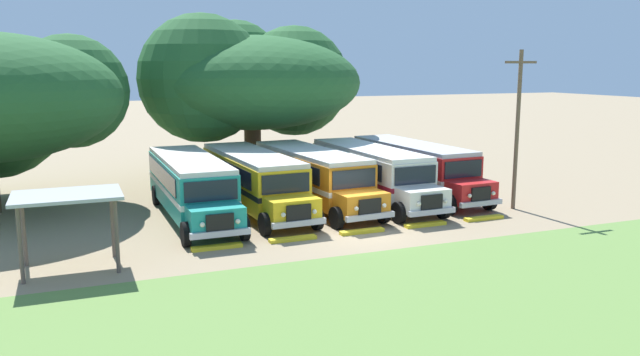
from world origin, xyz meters
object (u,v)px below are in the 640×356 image
parked_bus_slot_2 (312,174)px  utility_pole (517,126)px  parked_bus_slot_0 (191,184)px  parked_bus_slot_1 (254,178)px  parked_bus_slot_3 (371,171)px  waiting_shelter (67,201)px  broad_shade_tree (248,80)px  parked_bus_slot_4 (414,166)px

parked_bus_slot_2 → utility_pole: size_ratio=1.40×
parked_bus_slot_0 → parked_bus_slot_1: same height
parked_bus_slot_1 → parked_bus_slot_2: size_ratio=1.00×
parked_bus_slot_1 → utility_pole: 13.22m
parked_bus_slot_3 → parked_bus_slot_2: bearing=-95.5°
parked_bus_slot_1 → utility_pole: (12.08, -4.71, 2.59)m
waiting_shelter → parked_bus_slot_2: bearing=29.3°
parked_bus_slot_2 → broad_shade_tree: size_ratio=0.78×
parked_bus_slot_0 → waiting_shelter: size_ratio=3.01×
parked_bus_slot_3 → utility_pole: size_ratio=1.39×
parked_bus_slot_2 → waiting_shelter: 13.39m
parked_bus_slot_0 → parked_bus_slot_1: size_ratio=1.00×
parked_bus_slot_0 → parked_bus_slot_3: bearing=90.0°
parked_bus_slot_2 → parked_bus_slot_4: (6.26, 0.43, 0.00)m
parked_bus_slot_1 → parked_bus_slot_0: bearing=-85.9°
parked_bus_slot_0 → parked_bus_slot_3: same height
broad_shade_tree → parked_bus_slot_1: bearing=-104.5°
parked_bus_slot_1 → parked_bus_slot_4: 9.36m
parked_bus_slot_1 → parked_bus_slot_4: (9.35, 0.36, 0.00)m
parked_bus_slot_2 → parked_bus_slot_4: 6.27m
parked_bus_slot_3 → waiting_shelter: (-14.90, -6.32, 0.87)m
parked_bus_slot_1 → parked_bus_slot_3: bearing=84.5°
broad_shade_tree → parked_bus_slot_4: bearing=-52.4°
parked_bus_slot_0 → utility_pole: 16.06m
parked_bus_slot_2 → parked_bus_slot_3: (3.25, -0.22, 0.00)m
parked_bus_slot_2 → broad_shade_tree: (-0.66, 9.43, 4.61)m
parked_bus_slot_3 → parked_bus_slot_4: bearing=100.7°
parked_bus_slot_0 → parked_bus_slot_4: bearing=92.9°
broad_shade_tree → utility_pole: broad_shade_tree is taller
parked_bus_slot_3 → utility_pole: utility_pole is taller
parked_bus_slot_3 → broad_shade_tree: (-3.91, 9.66, 4.61)m
utility_pole → waiting_shelter: utility_pole is taller
parked_bus_slot_1 → parked_bus_slot_3: (6.34, -0.30, 0.00)m
broad_shade_tree → parked_bus_slot_2: bearing=-86.0°
parked_bus_slot_1 → parked_bus_slot_4: bearing=89.4°
waiting_shelter → parked_bus_slot_0: bearing=49.2°
parked_bus_slot_0 → waiting_shelter: parked_bus_slot_0 is taller
parked_bus_slot_2 → parked_bus_slot_3: same height
parked_bus_slot_3 → parked_bus_slot_4: 3.08m
parked_bus_slot_0 → parked_bus_slot_1: (3.17, 0.38, 0.00)m
parked_bus_slot_4 → waiting_shelter: bearing=-71.5°
parked_bus_slot_0 → waiting_shelter: bearing=-41.3°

